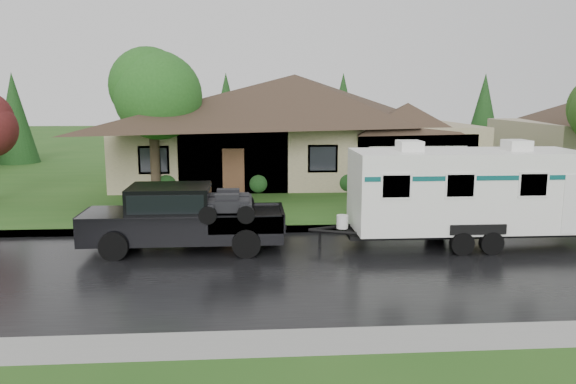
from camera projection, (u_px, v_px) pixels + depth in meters
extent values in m
plane|color=#27541A|center=(267.00, 249.00, 17.24)|extent=(140.00, 140.00, 0.00)
cube|color=black|center=(270.00, 269.00, 15.28)|extent=(140.00, 8.00, 0.01)
cube|color=gray|center=(265.00, 229.00, 19.44)|extent=(140.00, 0.50, 0.15)
cube|color=#27541A|center=(258.00, 176.00, 31.97)|extent=(140.00, 26.00, 0.15)
cube|color=gray|center=(295.00, 150.00, 30.85)|extent=(18.00, 10.00, 3.00)
pyramid|color=#38291E|center=(295.00, 74.00, 30.15)|extent=(19.44, 10.80, 2.60)
cube|color=gray|center=(406.00, 158.00, 28.31)|extent=(5.76, 4.00, 2.70)
cylinder|color=#382B1E|center=(155.00, 164.00, 25.34)|extent=(0.43, 0.43, 2.85)
sphere|color=#2A6A22|center=(152.00, 94.00, 24.81)|extent=(3.94, 3.94, 3.94)
sphere|color=#143814|center=(168.00, 183.00, 25.97)|extent=(1.00, 1.00, 1.00)
sphere|color=#143814|center=(258.00, 182.00, 26.26)|extent=(1.00, 1.00, 1.00)
sphere|color=#143814|center=(347.00, 181.00, 26.55)|extent=(1.00, 1.00, 1.00)
sphere|color=#143814|center=(434.00, 180.00, 26.85)|extent=(1.00, 1.00, 1.00)
cube|color=black|center=(184.00, 225.00, 17.07)|extent=(5.97, 1.99, 0.86)
cube|color=black|center=(110.00, 217.00, 16.87)|extent=(1.59, 1.94, 0.35)
cube|color=black|center=(170.00, 200.00, 16.91)|extent=(2.39, 1.87, 0.90)
cube|color=black|center=(170.00, 199.00, 16.90)|extent=(2.19, 1.91, 0.55)
cube|color=black|center=(246.00, 218.00, 17.16)|extent=(2.19, 1.89, 0.06)
cylinder|color=black|center=(114.00, 246.00, 16.04)|extent=(0.84, 0.32, 0.84)
cylinder|color=black|center=(128.00, 230.00, 17.96)|extent=(0.84, 0.32, 0.84)
cylinder|color=black|center=(246.00, 244.00, 16.30)|extent=(0.84, 0.32, 0.84)
cylinder|color=black|center=(246.00, 228.00, 18.22)|extent=(0.84, 0.32, 0.84)
cube|color=white|center=(464.00, 189.00, 17.50)|extent=(6.97, 2.39, 2.44)
cube|color=black|center=(462.00, 232.00, 17.74)|extent=(7.36, 1.19, 0.14)
cube|color=#0A4C4C|center=(465.00, 172.00, 17.41)|extent=(6.83, 2.41, 0.14)
cube|color=white|center=(410.00, 146.00, 17.14)|extent=(0.70, 0.80, 0.32)
cube|color=white|center=(517.00, 145.00, 17.38)|extent=(0.70, 0.80, 0.32)
cylinder|color=black|center=(462.00, 244.00, 16.56)|extent=(0.70, 0.24, 0.70)
cylinder|color=black|center=(436.00, 225.00, 18.87)|extent=(0.70, 0.24, 0.70)
cylinder|color=black|center=(491.00, 243.00, 16.62)|extent=(0.70, 0.24, 0.70)
cylinder|color=black|center=(462.00, 225.00, 18.93)|extent=(0.70, 0.24, 0.70)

